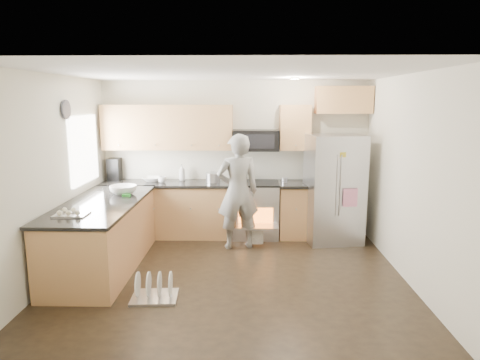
{
  "coord_description": "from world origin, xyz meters",
  "views": [
    {
      "loc": [
        0.24,
        -5.3,
        2.27
      ],
      "look_at": [
        0.12,
        0.5,
        1.19
      ],
      "focal_mm": 32.0,
      "sensor_mm": 36.0,
      "label": 1
    }
  ],
  "objects_px": {
    "stove_range": "(255,197)",
    "person": "(238,192)",
    "refrigerator": "(334,189)",
    "dish_rack": "(154,291)"
  },
  "relations": [
    {
      "from": "stove_range",
      "to": "person",
      "type": "distance_m",
      "value": 0.68
    },
    {
      "from": "stove_range",
      "to": "dish_rack",
      "type": "height_order",
      "value": "stove_range"
    },
    {
      "from": "person",
      "to": "dish_rack",
      "type": "bearing_deg",
      "value": 49.06
    },
    {
      "from": "person",
      "to": "dish_rack",
      "type": "xyz_separation_m",
      "value": [
        -0.92,
        -1.79,
        -0.8
      ]
    },
    {
      "from": "stove_range",
      "to": "dish_rack",
      "type": "bearing_deg",
      "value": -116.88
    },
    {
      "from": "stove_range",
      "to": "dish_rack",
      "type": "relative_size",
      "value": 3.28
    },
    {
      "from": "refrigerator",
      "to": "dish_rack",
      "type": "xyz_separation_m",
      "value": [
        -2.46,
        -2.13,
        -0.78
      ]
    },
    {
      "from": "person",
      "to": "dish_rack",
      "type": "relative_size",
      "value": 3.26
    },
    {
      "from": "person",
      "to": "dish_rack",
      "type": "distance_m",
      "value": 2.17
    },
    {
      "from": "stove_range",
      "to": "refrigerator",
      "type": "height_order",
      "value": "stove_range"
    }
  ]
}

